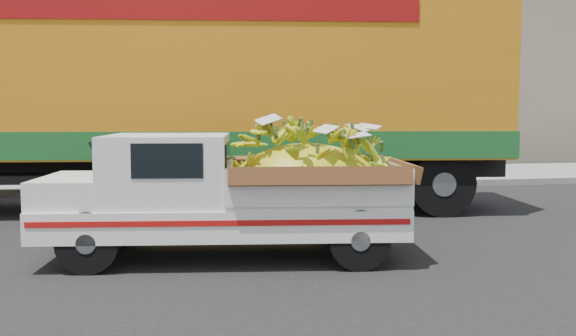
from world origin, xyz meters
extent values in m
plane|color=black|center=(0.00, 0.00, 0.00)|extent=(100.00, 100.00, 0.00)
cube|color=gray|center=(0.00, 6.77, 0.07)|extent=(60.00, 0.25, 0.15)
cube|color=gray|center=(0.00, 8.87, 0.07)|extent=(60.00, 4.00, 0.14)
cube|color=gray|center=(14.00, 15.77, 3.00)|extent=(14.00, 6.00, 6.00)
cylinder|color=black|center=(-1.05, -0.15, 0.34)|extent=(0.70, 0.29, 0.68)
cylinder|color=black|center=(-0.88, 1.15, 0.34)|extent=(0.70, 0.29, 0.68)
cylinder|color=black|center=(1.88, -0.54, 0.34)|extent=(0.70, 0.29, 0.68)
cylinder|color=black|center=(2.05, 0.76, 0.34)|extent=(0.70, 0.29, 0.68)
cube|color=white|center=(0.46, 0.31, 0.50)|extent=(4.38, 2.07, 0.35)
cube|color=#A50F0C|center=(0.36, -0.45, 0.56)|extent=(4.10, 0.55, 0.06)
cube|color=silver|center=(-1.60, 0.59, 0.40)|extent=(0.29, 1.49, 0.13)
cube|color=white|center=(-1.25, 0.54, 0.83)|extent=(0.94, 1.52, 0.32)
cube|color=white|center=(-0.19, 0.40, 1.08)|extent=(1.57, 1.63, 0.81)
cube|color=black|center=(-0.20, -0.34, 1.23)|extent=(0.76, 0.11, 0.38)
cube|color=white|center=(1.52, 0.17, 0.90)|extent=(2.25, 1.78, 0.46)
ellipsoid|color=yellow|center=(1.43, 0.18, 0.81)|extent=(2.01, 1.45, 1.15)
cylinder|color=black|center=(4.31, 2.74, 0.55)|extent=(1.13, 0.45, 1.10)
cylinder|color=black|center=(4.55, 4.73, 0.55)|extent=(1.13, 0.45, 1.10)
cylinder|color=black|center=(3.11, 2.89, 0.55)|extent=(1.13, 0.45, 1.10)
cylinder|color=black|center=(3.36, 4.88, 0.55)|extent=(1.13, 0.45, 1.10)
cube|color=black|center=(-0.23, 4.32, 0.78)|extent=(12.03, 2.48, 0.36)
cube|color=#C57713|center=(-0.23, 4.32, 2.38)|extent=(11.98, 3.94, 2.84)
cube|color=#195823|center=(-0.23, 4.32, 1.21)|extent=(12.04, 3.97, 0.45)
cube|color=maroon|center=(-0.39, 3.07, 3.35)|extent=(8.34, 1.06, 0.35)
camera|label=1|loc=(-0.18, -7.26, 1.76)|focal=40.00mm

